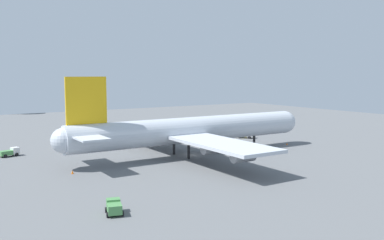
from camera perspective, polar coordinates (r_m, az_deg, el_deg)
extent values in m
plane|color=slate|center=(106.67, 0.00, -4.76)|extent=(279.23, 279.23, 0.00)
cylinder|color=silver|center=(105.62, 0.00, -1.32)|extent=(64.00, 6.35, 6.35)
sphere|color=silver|center=(125.68, 12.38, -0.25)|extent=(6.22, 6.22, 6.22)
sphere|color=silver|center=(92.54, -16.94, -2.67)|extent=(5.40, 5.40, 5.40)
cube|color=yellow|center=(93.16, -14.07, 2.58)|extent=(8.96, 0.50, 10.16)
cube|color=silver|center=(88.74, -13.68, -2.33)|extent=(5.76, 9.52, 0.36)
cube|color=silver|center=(98.28, -15.61, -1.56)|extent=(5.76, 9.52, 0.36)
cube|color=silver|center=(90.67, 3.87, -3.20)|extent=(10.88, 28.84, 0.70)
cube|color=silver|center=(118.22, -5.59, -1.00)|extent=(10.88, 28.84, 0.70)
cylinder|color=gray|center=(94.98, 2.80, -3.79)|extent=(5.08, 2.67, 2.67)
cylinder|color=gray|center=(86.66, 6.91, -4.81)|extent=(5.08, 2.67, 2.67)
cylinder|color=gray|center=(115.11, -4.15, -2.03)|extent=(5.08, 2.67, 2.67)
cylinder|color=gray|center=(124.51, -6.50, -1.42)|extent=(5.08, 2.67, 2.67)
cylinder|color=black|center=(118.52, 8.38, -2.91)|extent=(0.70, 0.70, 3.29)
cylinder|color=black|center=(101.78, -0.46, -4.36)|extent=(0.70, 0.70, 3.29)
cylinder|color=black|center=(107.65, -2.44, -3.77)|extent=(0.70, 0.70, 3.29)
cube|color=silver|center=(135.25, 7.85, -1.93)|extent=(2.90, 2.85, 1.59)
cube|color=yellow|center=(135.78, 6.83, -2.01)|extent=(3.62, 3.75, 1.00)
cylinder|color=black|center=(134.21, 7.76, -2.34)|extent=(0.79, 0.89, 0.92)
cylinder|color=black|center=(136.53, 7.95, -2.20)|extent=(0.79, 0.89, 0.92)
cylinder|color=black|center=(134.82, 6.48, -2.28)|extent=(0.79, 0.89, 0.92)
cylinder|color=black|center=(137.12, 6.69, -2.14)|extent=(0.79, 0.89, 0.92)
cube|color=silver|center=(114.69, -22.78, -3.84)|extent=(2.11, 2.22, 1.69)
cube|color=#4C8C4C|center=(113.76, -23.83, -4.10)|extent=(3.38, 2.59, 1.13)
cylinder|color=black|center=(113.92, -22.56, -4.32)|extent=(0.89, 0.50, 0.84)
cylinder|color=black|center=(115.70, -23.01, -4.18)|extent=(0.89, 0.50, 0.84)
cylinder|color=black|center=(112.71, -23.88, -4.49)|extent=(0.89, 0.50, 0.84)
cylinder|color=black|center=(114.51, -24.31, -4.35)|extent=(0.89, 0.50, 0.84)
cube|color=#4C8C4C|center=(64.81, -10.58, -11.08)|extent=(2.29, 1.94, 1.61)
cube|color=#4C8C4C|center=(63.08, -10.40, -11.70)|extent=(2.53, 2.74, 1.32)
cylinder|color=black|center=(65.17, -9.61, -11.70)|extent=(0.49, 0.85, 0.81)
cylinder|color=black|center=(64.98, -11.53, -11.80)|extent=(0.49, 0.85, 0.81)
cylinder|color=black|center=(62.99, -9.35, -12.34)|extent=(0.49, 0.85, 0.81)
cylinder|color=black|center=(62.79, -11.34, -12.44)|extent=(0.49, 0.85, 0.81)
cone|color=orange|center=(124.88, 12.69, -3.15)|extent=(0.42, 0.42, 0.60)
cone|color=orange|center=(90.45, -15.84, -6.78)|extent=(0.50, 0.50, 0.71)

